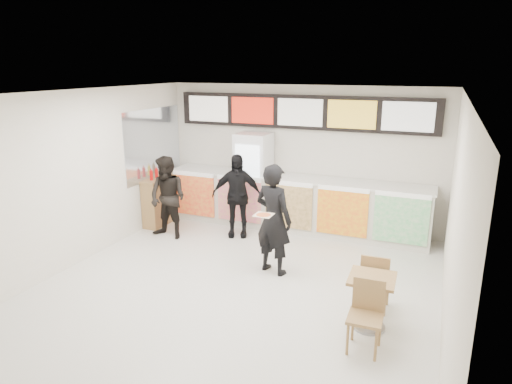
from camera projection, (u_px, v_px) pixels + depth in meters
The scene contains 15 objects.
floor at pixel (232, 293), 7.01m from camera, with size 7.00×7.00×0.00m, color beige.
ceiling at pixel (228, 94), 6.20m from camera, with size 7.00×7.00×0.00m, color white.
wall_back at pixel (301, 157), 9.72m from camera, with size 6.00×6.00×0.00m, color silver.
wall_left at pixel (70, 181), 7.71m from camera, with size 7.00×7.00×0.00m, color silver.
wall_right at pixel (454, 227), 5.51m from camera, with size 7.00×7.00×0.00m, color silver.
service_counter at pixel (294, 203), 9.61m from camera, with size 5.56×0.77×1.14m.
menu_board at pixel (301, 112), 9.39m from camera, with size 5.50×0.14×0.70m.
drinks_fridge at pixel (253, 179), 9.85m from camera, with size 0.70×0.67×2.00m.
mirror_panel at pixel (154, 144), 9.82m from camera, with size 0.01×2.00×1.50m, color #B2B7BF.
customer_main at pixel (273, 219), 7.50m from camera, with size 0.68×0.45×1.87m, color black.
customer_left at pixel (168, 198), 9.07m from camera, with size 0.81×0.63×1.67m, color black.
customer_mid at pixel (237, 196), 9.17m from camera, with size 1.00×0.42×1.70m, color black.
pizza_slice at pixel (264, 214), 7.04m from camera, with size 0.36×0.36×0.02m.
cafe_table at pixel (371, 293), 5.96m from camera, with size 0.61×1.50×0.87m.
condiment_ledge at pixel (160, 200), 9.95m from camera, with size 0.38×0.94×1.25m.
Camera 1 is at (2.76, -5.71, 3.38)m, focal length 32.00 mm.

